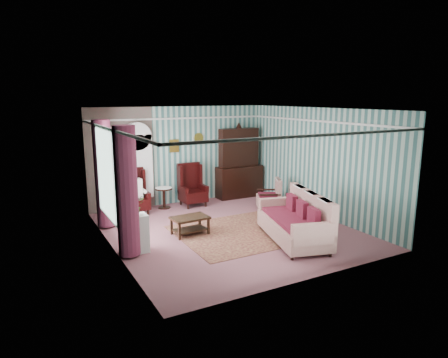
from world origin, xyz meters
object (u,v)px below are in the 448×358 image
plant_stand (134,234)px  floral_armchair (269,192)px  wingback_left (134,192)px  nest_table (288,199)px  wingback_right (193,185)px  dresser_hutch (239,161)px  bookcase (138,171)px  seated_woman (134,193)px  round_side_table (164,198)px  coffee_table (190,226)px  sofa (293,220)px

plant_stand → floral_armchair: size_ratio=0.80×
wingback_left → nest_table: size_ratio=2.31×
wingback_right → dresser_hutch: bearing=8.8°
bookcase → seated_woman: size_ratio=1.90×
dresser_hutch → wingback_right: 1.86m
wingback_left → seated_woman: size_ratio=1.06×
seated_woman → round_side_table: (0.90, 0.15, -0.29)m
wingback_right → coffee_table: size_ratio=1.47×
bookcase → coffee_table: bookcase is taller
wingback_left → nest_table: bearing=-20.8°
bookcase → wingback_right: 1.63m
round_side_table → plant_stand: (-1.70, -2.90, 0.10)m
nest_table → coffee_table: nest_table is taller
bookcase → sofa: 4.79m
seated_woman → bookcase: bearing=57.3°
dresser_hutch → coffee_table: 3.94m
dresser_hutch → floral_armchair: bearing=-90.0°
wingback_right → nest_table: (2.32, -1.55, -0.35)m
bookcase → floral_armchair: size_ratio=2.25×
round_side_table → floral_armchair: bearing=-30.6°
dresser_hutch → round_side_table: (-2.60, -0.12, -0.88)m
wingback_left → dresser_hutch: bearing=4.4°
dresser_hutch → wingback_right: size_ratio=1.89×
dresser_hutch → floral_armchair: 1.79m
dresser_hutch → nest_table: dresser_hutch is taller
bookcase → round_side_table: size_ratio=3.73×
wingback_left → plant_stand: bearing=-106.2°
dresser_hutch → sofa: (-1.00, -4.06, -0.68)m
sofa → coffee_table: (-1.85, 1.51, -0.29)m
bookcase → wingback_left: bearing=-122.7°
coffee_table → round_side_table: bearing=84.2°
bookcase → round_side_table: 1.07m
plant_stand → floral_armchair: bearing=17.6°
bookcase → nest_table: (3.82, -1.94, -0.85)m
plant_stand → coffee_table: bearing=17.8°
wingback_right → seated_woman: (-1.75, 0.00, -0.04)m
sofa → coffee_table: 2.40m
wingback_right → floral_armchair: size_ratio=1.25×
bookcase → dresser_hutch: (3.25, -0.12, 0.06)m
dresser_hutch → plant_stand: (-4.30, -3.02, -0.78)m
round_side_table → floral_armchair: size_ratio=0.60×
floral_armchair → nest_table: bearing=-78.2°
wingback_right → coffee_table: wingback_right is taller
wingback_right → round_side_table: 0.92m
wingback_left → plant_stand: 2.87m
dresser_hutch → wingback_right: bearing=-171.2°
wingback_left → seated_woman: (0.00, 0.00, -0.04)m
wingback_right → nest_table: 2.81m
seated_woman → round_side_table: 0.96m
nest_table → sofa: size_ratio=0.24×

